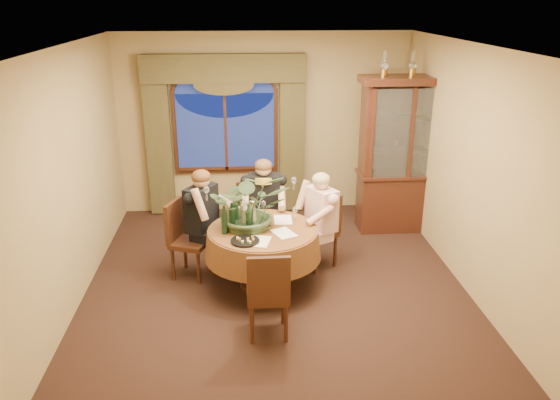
{
  "coord_description": "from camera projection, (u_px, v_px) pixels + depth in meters",
  "views": [
    {
      "loc": [
        -0.38,
        -5.9,
        3.28
      ],
      "look_at": [
        0.05,
        -0.1,
        1.1
      ],
      "focal_mm": 35.0,
      "sensor_mm": 36.0,
      "label": 1
    }
  ],
  "objects": [
    {
      "name": "wall_right",
      "position": [
        467.0,
        168.0,
        6.35
      ],
      "size": [
        0.0,
        5.0,
        5.0
      ],
      "primitive_type": "plane",
      "rotation": [
        1.57,
        0.0,
        -1.57
      ],
      "color": "#9E8555",
      "rests_on": "ground"
    },
    {
      "name": "floor",
      "position": [
        275.0,
        281.0,
        6.69
      ],
      "size": [
        5.0,
        5.0,
        0.0
      ],
      "primitive_type": "plane",
      "color": "black",
      "rests_on": "ground"
    },
    {
      "name": "wine_glass_person_pink",
      "position": [
        295.0,
        214.0,
        6.52
      ],
      "size": [
        0.07,
        0.07,
        0.18
      ],
      "primitive_type": null,
      "color": "silver",
      "rests_on": "dining_table"
    },
    {
      "name": "oil_lamp_right",
      "position": [
        441.0,
        63.0,
        7.42
      ],
      "size": [
        0.11,
        0.11,
        0.34
      ],
      "primitive_type": null,
      "color": "#A5722D",
      "rests_on": "china_cabinet"
    },
    {
      "name": "wine_bottle_3",
      "position": [
        245.0,
        215.0,
        6.27
      ],
      "size": [
        0.07,
        0.07,
        0.33
      ],
      "primitive_type": "cylinder",
      "color": "tan",
      "rests_on": "dining_table"
    },
    {
      "name": "wine_bottle_2",
      "position": [
        232.0,
        216.0,
        6.24
      ],
      "size": [
        0.07,
        0.07,
        0.33
      ],
      "primitive_type": "cylinder",
      "color": "black",
      "rests_on": "dining_table"
    },
    {
      "name": "person_scarf",
      "position": [
        264.0,
        208.0,
        7.15
      ],
      "size": [
        0.51,
        0.47,
        1.35
      ],
      "primitive_type": null,
      "rotation": [
        0.0,
        0.0,
        -3.2
      ],
      "color": "black",
      "rests_on": "floor"
    },
    {
      "name": "wine_bottle_5",
      "position": [
        227.0,
        213.0,
        6.33
      ],
      "size": [
        0.07,
        0.07,
        0.33
      ],
      "primitive_type": "cylinder",
      "color": "tan",
      "rests_on": "dining_table"
    },
    {
      "name": "arched_transom",
      "position": [
        224.0,
        81.0,
        8.18
      ],
      "size": [
        1.6,
        0.06,
        0.44
      ],
      "primitive_type": null,
      "color": "navy",
      "rests_on": "wall_back"
    },
    {
      "name": "ceiling",
      "position": [
        274.0,
        45.0,
        5.7
      ],
      "size": [
        5.0,
        5.0,
        0.0
      ],
      "primitive_type": "plane",
      "rotation": [
        3.14,
        0.0,
        0.0
      ],
      "color": "white",
      "rests_on": "wall_back"
    },
    {
      "name": "wine_glass_person_back",
      "position": [
        229.0,
        215.0,
        6.48
      ],
      "size": [
        0.07,
        0.07,
        0.18
      ],
      "primitive_type": null,
      "color": "silver",
      "rests_on": "dining_table"
    },
    {
      "name": "cheese_platter",
      "position": [
        245.0,
        241.0,
        5.98
      ],
      "size": [
        0.32,
        0.32,
        0.02
      ],
      "primitive_type": "cylinder",
      "color": "black",
      "rests_on": "dining_table"
    },
    {
      "name": "dining_table",
      "position": [
        263.0,
        258.0,
        6.45
      ],
      "size": [
        1.8,
        1.8,
        0.75
      ],
      "primitive_type": "cylinder",
      "rotation": [
        0.0,
        0.0,
        0.4
      ],
      "color": "maroon",
      "rests_on": "floor"
    },
    {
      "name": "oil_lamp_center",
      "position": [
        413.0,
        63.0,
        7.4
      ],
      "size": [
        0.11,
        0.11,
        0.34
      ],
      "primitive_type": null,
      "color": "#A5722D",
      "rests_on": "china_cabinet"
    },
    {
      "name": "china_cabinet",
      "position": [
        405.0,
        155.0,
        7.85
      ],
      "size": [
        1.39,
        0.55,
        2.25
      ],
      "primitive_type": "cube",
      "color": "black",
      "rests_on": "floor"
    },
    {
      "name": "wall_back",
      "position": [
        264.0,
        124.0,
        8.53
      ],
      "size": [
        4.5,
        0.0,
        4.5
      ],
      "primitive_type": "plane",
      "rotation": [
        1.57,
        0.0,
        0.0
      ],
      "color": "#9E8555",
      "rests_on": "ground"
    },
    {
      "name": "swag_valance",
      "position": [
        223.0,
        68.0,
        8.04
      ],
      "size": [
        2.45,
        0.16,
        0.42
      ],
      "primitive_type": null,
      "color": "#403A1E",
      "rests_on": "wall_back"
    },
    {
      "name": "stoneware_vase",
      "position": [
        251.0,
        213.0,
        6.41
      ],
      "size": [
        0.15,
        0.15,
        0.27
      ],
      "primitive_type": null,
      "color": "tan",
      "rests_on": "dining_table"
    },
    {
      "name": "centerpiece_plant",
      "position": [
        250.0,
        178.0,
        6.2
      ],
      "size": [
        0.91,
        1.01,
        0.79
      ],
      "primitive_type": "imported",
      "color": "#395031",
      "rests_on": "dining_table"
    },
    {
      "name": "person_back",
      "position": [
        202.0,
        222.0,
        6.69
      ],
      "size": [
        0.63,
        0.64,
        1.36
      ],
      "primitive_type": null,
      "rotation": [
        0.0,
        0.0,
        -2.1
      ],
      "color": "black",
      "rests_on": "floor"
    },
    {
      "name": "chair_back",
      "position": [
        190.0,
        240.0,
        6.66
      ],
      "size": [
        0.54,
        0.54,
        0.96
      ],
      "primitive_type": "cube",
      "rotation": [
        0.0,
        0.0,
        -1.93
      ],
      "color": "black",
      "rests_on": "floor"
    },
    {
      "name": "tasting_paper_1",
      "position": [
        283.0,
        220.0,
        6.57
      ],
      "size": [
        0.22,
        0.31,
        0.0
      ],
      "primitive_type": "cube",
      "rotation": [
        0.0,
        0.0,
        -0.04
      ],
      "color": "white",
      "rests_on": "dining_table"
    },
    {
      "name": "drapery_right",
      "position": [
        292.0,
        139.0,
        8.52
      ],
      "size": [
        0.38,
        0.14,
        2.32
      ],
      "primitive_type": "cube",
      "color": "#403A1E",
      "rests_on": "floor"
    },
    {
      "name": "wine_bottle_1",
      "position": [
        236.0,
        210.0,
        6.43
      ],
      "size": [
        0.07,
        0.07,
        0.33
      ],
      "primitive_type": "cylinder",
      "color": "black",
      "rests_on": "dining_table"
    },
    {
      "name": "chair_front_left",
      "position": [
        268.0,
        292.0,
        5.5
      ],
      "size": [
        0.42,
        0.42,
        0.96
      ],
      "primitive_type": "cube",
      "rotation": [
        0.0,
        0.0,
        0.0
      ],
      "color": "black",
      "rests_on": "floor"
    },
    {
      "name": "person_pink",
      "position": [
        321.0,
        222.0,
        6.79
      ],
      "size": [
        0.59,
        0.61,
        1.29
      ],
      "primitive_type": null,
      "rotation": [
        0.0,
        0.0,
        -4.21
      ],
      "color": "beige",
      "rests_on": "floor"
    },
    {
      "name": "tasting_paper_2",
      "position": [
        260.0,
        241.0,
        5.99
      ],
      "size": [
        0.28,
        0.34,
        0.0
      ],
      "primitive_type": "cube",
      "rotation": [
        0.0,
        0.0,
        -0.25
      ],
      "color": "white",
      "rests_on": "dining_table"
    },
    {
      "name": "window",
      "position": [
        226.0,
        132.0,
        8.46
      ],
      "size": [
        1.62,
        0.1,
        1.32
      ],
      "primitive_type": null,
      "color": "navy",
      "rests_on": "wall_back"
    },
    {
      "name": "wine_glass_person_scarf",
      "position": [
        263.0,
        207.0,
        6.72
      ],
      "size": [
        0.07,
        0.07,
        0.18
      ],
      "primitive_type": null,
      "color": "silver",
      "rests_on": "dining_table"
    },
    {
      "name": "wine_bottle_0",
      "position": [
        249.0,
        218.0,
        6.2
      ],
      "size": [
        0.07,
        0.07,
        0.33
      ],
      "primitive_type": "cylinder",
      "color": "black",
      "rests_on": "dining_table"
    },
    {
      "name": "tasting_paper_0",
      "position": [
        284.0,
        233.0,
        6.2
      ],
      "size": [
        0.31,
        0.36,
        0.0
      ],
      "primitive_type": "cube",
      "rotation": [
        0.0,
        0.0,
        0.42
      ],
      "color": "white",
      "rests_on": "dining_table"
    },
    {
      "name": "oil_lamp_left",
      "position": [
        384.0,
        64.0,
        7.37
      ],
      "size": [
        0.11,
        0.11,
        0.34
      ],
      "primitive_type": null,
      "color": "#A5722D",
      "rests_on": "china_cabinet"
    },
    {
      "name": "wine_bottle_4",
      "position": [
        224.0,
        220.0,
        6.14
      ],
      "size": [
        0.07,
        0.07,
        0.33
      ],
      "primitive_type": "cylinder",
      "color": "black",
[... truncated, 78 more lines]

